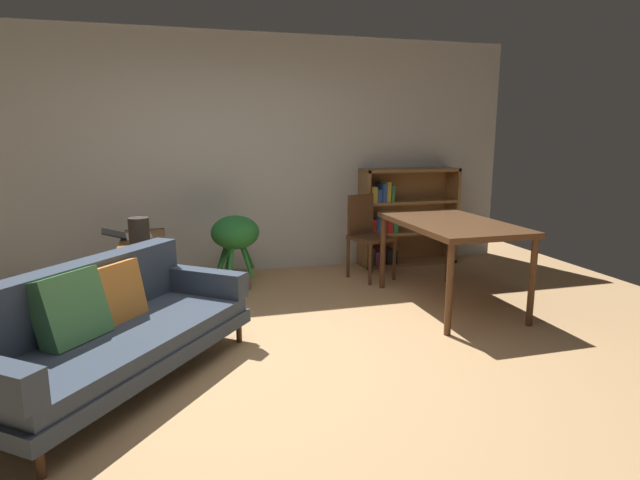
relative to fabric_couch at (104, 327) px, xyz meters
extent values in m
plane|color=tan|center=(1.14, -0.09, -0.37)|extent=(8.16, 8.16, 0.00)
cube|color=silver|center=(1.14, 2.61, 0.98)|extent=(6.80, 0.10, 2.70)
cylinder|color=#56351E|center=(0.91, 0.42, -0.30)|extent=(0.04, 0.04, 0.16)
cylinder|color=#56351E|center=(-0.20, -0.98, -0.30)|extent=(0.04, 0.04, 0.16)
cylinder|color=#56351E|center=(0.36, 0.86, -0.30)|extent=(0.04, 0.04, 0.16)
cube|color=#384251|center=(0.08, -0.06, -0.17)|extent=(1.86, 2.03, 0.10)
cube|color=#384251|center=(0.08, -0.06, -0.07)|extent=(1.78, 1.95, 0.10)
cube|color=#384251|center=(-0.18, 0.14, 0.19)|extent=(1.30, 1.57, 0.41)
cube|color=#384251|center=(0.64, 0.64, 0.08)|extent=(0.71, 0.61, 0.19)
cube|color=#4C894C|center=(-0.17, -0.11, 0.18)|extent=(0.47, 0.50, 0.46)
cube|color=orange|center=(0.06, 0.20, 0.16)|extent=(0.40, 0.43, 0.42)
cube|color=brown|center=(0.18, 2.10, -0.06)|extent=(0.39, 0.04, 0.64)
cube|color=brown|center=(0.18, 1.08, -0.06)|extent=(0.39, 0.04, 0.64)
cube|color=brown|center=(0.18, 1.59, -0.09)|extent=(0.39, 1.02, 0.04)
cube|color=brown|center=(0.18, 1.59, 0.24)|extent=(0.39, 1.06, 0.04)
cube|color=brown|center=(0.18, 1.59, -0.35)|extent=(0.39, 1.02, 0.04)
cube|color=silver|center=(0.14, 1.70, 0.27)|extent=(0.27, 0.35, 0.02)
cube|color=black|center=(-0.08, 1.68, 0.31)|extent=(0.25, 0.34, 0.07)
cylinder|color=#2D2823|center=(0.17, 1.28, 0.39)|extent=(0.18, 0.18, 0.25)
cylinder|color=slate|center=(0.17, 1.28, 0.44)|extent=(0.10, 0.10, 0.01)
cylinder|color=#9E9389|center=(1.07, 1.84, -0.28)|extent=(0.30, 0.30, 0.18)
cylinder|color=#287A33|center=(1.14, 1.84, 0.04)|extent=(0.19, 0.05, 0.47)
cylinder|color=#287A33|center=(1.16, 1.91, 0.05)|extent=(0.23, 0.18, 0.51)
cylinder|color=#287A33|center=(1.03, 1.94, 0.02)|extent=(0.12, 0.23, 0.45)
cylinder|color=#287A33|center=(0.98, 1.90, 0.10)|extent=(0.22, 0.17, 0.60)
cylinder|color=#287A33|center=(0.96, 1.82, -0.01)|extent=(0.25, 0.08, 0.39)
cylinder|color=#287A33|center=(1.01, 1.70, 0.08)|extent=(0.15, 0.32, 0.56)
cylinder|color=#287A33|center=(1.13, 1.72, 0.08)|extent=(0.16, 0.28, 0.56)
ellipsoid|color=#287A33|center=(1.07, 1.84, 0.23)|extent=(0.49, 0.49, 0.34)
cylinder|color=#56351E|center=(2.55, 1.47, 0.00)|extent=(0.06, 0.06, 0.76)
cylinder|color=#56351E|center=(2.55, 0.10, 0.00)|extent=(0.06, 0.06, 0.76)
cylinder|color=#56351E|center=(3.32, 1.47, 0.00)|extent=(0.06, 0.06, 0.76)
cylinder|color=#56351E|center=(3.32, 0.10, 0.00)|extent=(0.06, 0.06, 0.76)
cube|color=#56351E|center=(2.94, 0.79, 0.41)|extent=(0.87, 1.47, 0.05)
cylinder|color=#56351E|center=(2.79, 1.72, -0.15)|extent=(0.04, 0.04, 0.44)
cylinder|color=#56351E|center=(2.46, 1.60, -0.15)|extent=(0.04, 0.04, 0.44)
cylinder|color=#56351E|center=(2.67, 2.08, -0.15)|extent=(0.04, 0.04, 0.44)
cylinder|color=#56351E|center=(2.34, 1.96, -0.15)|extent=(0.04, 0.04, 0.44)
cube|color=#56351E|center=(2.56, 1.84, 0.09)|extent=(0.50, 0.52, 0.04)
cube|color=#56351E|center=(2.50, 2.02, 0.33)|extent=(0.34, 0.15, 0.45)
cube|color=olive|center=(2.68, 2.38, 0.22)|extent=(0.04, 0.35, 1.18)
cube|color=olive|center=(3.85, 2.38, 0.22)|extent=(0.04, 0.35, 1.18)
cube|color=olive|center=(3.26, 2.38, 0.79)|extent=(1.21, 0.35, 0.04)
cube|color=olive|center=(3.26, 2.38, -0.36)|extent=(1.21, 0.35, 0.04)
cube|color=olive|center=(3.26, 2.53, 0.22)|extent=(1.17, 0.04, 1.18)
cube|color=olive|center=(3.26, 2.38, 0.03)|extent=(1.17, 0.33, 0.04)
cube|color=olive|center=(3.26, 2.38, 0.41)|extent=(1.17, 0.33, 0.04)
cube|color=#337F47|center=(2.74, 2.34, -0.23)|extent=(0.05, 0.21, 0.21)
cube|color=#993884|center=(2.81, 2.36, -0.26)|extent=(0.06, 0.29, 0.16)
cube|color=red|center=(2.88, 2.35, -0.24)|extent=(0.07, 0.22, 0.19)
cube|color=black|center=(2.96, 2.36, -0.25)|extent=(0.06, 0.29, 0.18)
cube|color=black|center=(3.03, 2.36, -0.25)|extent=(0.07, 0.28, 0.17)
cube|color=red|center=(2.75, 2.36, 0.14)|extent=(0.07, 0.27, 0.18)
cube|color=#2D5199|center=(2.82, 2.36, 0.14)|extent=(0.06, 0.26, 0.19)
cube|color=red|center=(2.89, 2.36, 0.12)|extent=(0.06, 0.28, 0.15)
cube|color=red|center=(2.96, 2.36, 0.12)|extent=(0.07, 0.27, 0.15)
cube|color=#337F47|center=(3.03, 2.36, 0.13)|extent=(0.06, 0.28, 0.17)
cube|color=gold|center=(2.75, 2.36, 0.52)|extent=(0.07, 0.29, 0.19)
cube|color=#2D5199|center=(2.82, 2.35, 0.50)|extent=(0.06, 0.22, 0.15)
cube|color=#2D5199|center=(2.88, 2.35, 0.53)|extent=(0.05, 0.25, 0.21)
cube|color=gold|center=(2.94, 2.35, 0.55)|extent=(0.05, 0.23, 0.24)
cube|color=#337F47|center=(2.99, 2.36, 0.53)|extent=(0.03, 0.27, 0.20)
camera|label=1|loc=(0.47, -3.44, 1.23)|focal=29.25mm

